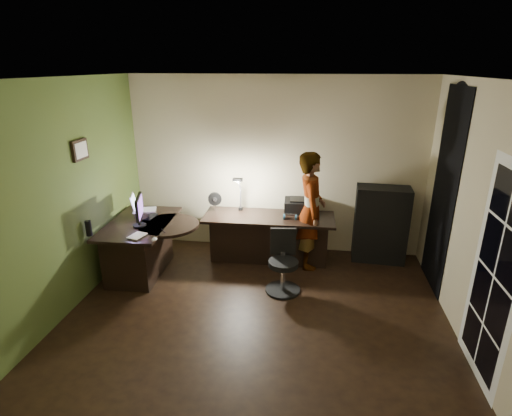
# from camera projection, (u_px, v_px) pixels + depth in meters

# --- Properties ---
(floor) EXTENTS (4.50, 4.00, 0.01)m
(floor) POSITION_uv_depth(u_px,v_px,m) (255.00, 318.00, 4.72)
(floor) COLOR black
(floor) RESTS_ON ground
(ceiling) EXTENTS (4.50, 4.00, 0.01)m
(ceiling) POSITION_uv_depth(u_px,v_px,m) (255.00, 78.00, 3.81)
(ceiling) COLOR silver
(ceiling) RESTS_ON floor
(wall_back) EXTENTS (4.50, 0.01, 2.70)m
(wall_back) POSITION_uv_depth(u_px,v_px,m) (275.00, 166.00, 6.13)
(wall_back) COLOR #C2B38E
(wall_back) RESTS_ON floor
(wall_front) EXTENTS (4.50, 0.01, 2.70)m
(wall_front) POSITION_uv_depth(u_px,v_px,m) (205.00, 324.00, 2.40)
(wall_front) COLOR #C2B38E
(wall_front) RESTS_ON floor
(wall_left) EXTENTS (0.01, 4.00, 2.70)m
(wall_left) POSITION_uv_depth(u_px,v_px,m) (61.00, 201.00, 4.58)
(wall_left) COLOR #C2B38E
(wall_left) RESTS_ON floor
(wall_right) EXTENTS (0.01, 4.00, 2.70)m
(wall_right) POSITION_uv_depth(u_px,v_px,m) (480.00, 222.00, 3.95)
(wall_right) COLOR #C2B38E
(wall_right) RESTS_ON floor
(green_wall_overlay) EXTENTS (0.00, 4.00, 2.70)m
(green_wall_overlay) POSITION_uv_depth(u_px,v_px,m) (63.00, 201.00, 4.58)
(green_wall_overlay) COLOR #485E26
(green_wall_overlay) RESTS_ON floor
(arched_doorway) EXTENTS (0.01, 0.90, 2.60)m
(arched_doorway) POSITION_uv_depth(u_px,v_px,m) (444.00, 193.00, 5.04)
(arched_doorway) COLOR black
(arched_doorway) RESTS_ON floor
(french_door) EXTENTS (0.02, 0.92, 2.10)m
(french_door) POSITION_uv_depth(u_px,v_px,m) (495.00, 277.00, 3.54)
(french_door) COLOR white
(french_door) RESTS_ON floor
(framed_picture) EXTENTS (0.04, 0.30, 0.25)m
(framed_picture) POSITION_uv_depth(u_px,v_px,m) (80.00, 150.00, 4.82)
(framed_picture) COLOR black
(framed_picture) RESTS_ON wall_left
(desk_left) EXTENTS (0.89, 1.38, 0.78)m
(desk_left) POSITION_uv_depth(u_px,v_px,m) (142.00, 248.00, 5.63)
(desk_left) COLOR black
(desk_left) RESTS_ON floor
(desk_right) EXTENTS (1.94, 0.72, 0.72)m
(desk_right) POSITION_uv_depth(u_px,v_px,m) (269.00, 238.00, 6.00)
(desk_right) COLOR black
(desk_right) RESTS_ON floor
(cabinet) EXTENTS (0.79, 0.43, 1.15)m
(cabinet) POSITION_uv_depth(u_px,v_px,m) (380.00, 224.00, 5.95)
(cabinet) COLOR black
(cabinet) RESTS_ON floor
(laptop_stand) EXTENTS (0.26, 0.22, 0.10)m
(laptop_stand) POSITION_uv_depth(u_px,v_px,m) (145.00, 214.00, 5.62)
(laptop_stand) COLOR silver
(laptop_stand) RESTS_ON desk_left
(laptop) EXTENTS (0.40, 0.39, 0.22)m
(laptop) POSITION_uv_depth(u_px,v_px,m) (144.00, 203.00, 5.57)
(laptop) COLOR silver
(laptop) RESTS_ON laptop_stand
(monitor) EXTENTS (0.22, 0.46, 0.30)m
(monitor) POSITION_uv_depth(u_px,v_px,m) (139.00, 215.00, 5.30)
(monitor) COLOR black
(monitor) RESTS_ON desk_left
(mouse) EXTENTS (0.08, 0.10, 0.04)m
(mouse) POSITION_uv_depth(u_px,v_px,m) (154.00, 239.00, 4.88)
(mouse) COLOR silver
(mouse) RESTS_ON desk_left
(phone) EXTENTS (0.09, 0.13, 0.01)m
(phone) POSITION_uv_depth(u_px,v_px,m) (154.00, 215.00, 5.72)
(phone) COLOR black
(phone) RESTS_ON desk_left
(pen) EXTENTS (0.10, 0.13, 0.01)m
(pen) POSITION_uv_depth(u_px,v_px,m) (163.00, 231.00, 5.17)
(pen) COLOR black
(pen) RESTS_ON desk_left
(speaker) EXTENTS (0.10, 0.10, 0.20)m
(speaker) POSITION_uv_depth(u_px,v_px,m) (89.00, 228.00, 5.01)
(speaker) COLOR black
(speaker) RESTS_ON desk_left
(notepad) EXTENTS (0.20, 0.25, 0.01)m
(notepad) POSITION_uv_depth(u_px,v_px,m) (137.00, 236.00, 5.02)
(notepad) COLOR silver
(notepad) RESTS_ON desk_left
(desk_fan) EXTENTS (0.23, 0.17, 0.31)m
(desk_fan) POSITION_uv_depth(u_px,v_px,m) (215.00, 202.00, 6.03)
(desk_fan) COLOR black
(desk_fan) RESTS_ON desk_right
(headphones) EXTENTS (0.21, 0.09, 0.10)m
(headphones) POSITION_uv_depth(u_px,v_px,m) (290.00, 217.00, 5.76)
(headphones) COLOR #275D86
(headphones) RESTS_ON desk_right
(printer) EXTENTS (0.51, 0.40, 0.22)m
(printer) POSITION_uv_depth(u_px,v_px,m) (301.00, 206.00, 6.03)
(printer) COLOR black
(printer) RESTS_ON desk_right
(desk_lamp) EXTENTS (0.22, 0.30, 0.60)m
(desk_lamp) POSITION_uv_depth(u_px,v_px,m) (241.00, 192.00, 6.03)
(desk_lamp) COLOR black
(desk_lamp) RESTS_ON desk_right
(office_chair) EXTENTS (0.51, 0.51, 0.82)m
(office_chair) POSITION_uv_depth(u_px,v_px,m) (283.00, 263.00, 5.14)
(office_chair) COLOR black
(office_chair) RESTS_ON floor
(person) EXTENTS (0.46, 0.65, 1.71)m
(person) POSITION_uv_depth(u_px,v_px,m) (311.00, 211.00, 5.70)
(person) COLOR #D8A88C
(person) RESTS_ON floor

